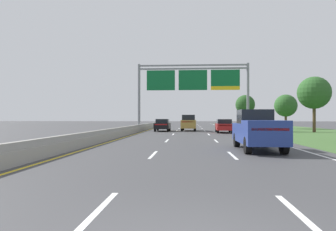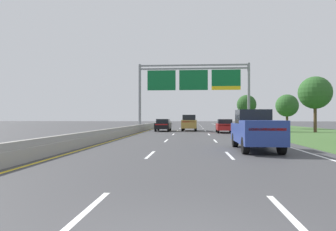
# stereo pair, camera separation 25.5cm
# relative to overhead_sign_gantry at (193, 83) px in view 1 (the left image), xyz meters

# --- Properties ---
(ground_plane) EXTENTS (220.00, 220.00, 0.00)m
(ground_plane) POSITION_rel_overhead_sign_gantry_xyz_m (-0.30, -3.07, -6.44)
(ground_plane) COLOR #3D3D3F
(lane_striping) EXTENTS (11.96, 106.00, 0.01)m
(lane_striping) POSITION_rel_overhead_sign_gantry_xyz_m (-0.30, -3.53, -6.43)
(lane_striping) COLOR white
(lane_striping) RESTS_ON ground
(grass_verge_right) EXTENTS (14.00, 110.00, 0.02)m
(grass_verge_right) POSITION_rel_overhead_sign_gantry_xyz_m (13.65, -3.07, -6.43)
(grass_verge_right) COLOR #3D602D
(grass_verge_right) RESTS_ON ground
(median_barrier_concrete) EXTENTS (0.60, 110.00, 0.85)m
(median_barrier_concrete) POSITION_rel_overhead_sign_gantry_xyz_m (-6.90, -3.07, -6.09)
(median_barrier_concrete) COLOR #99968E
(median_barrier_concrete) RESTS_ON ground
(overhead_sign_gantry) EXTENTS (15.06, 0.42, 9.07)m
(overhead_sign_gantry) POSITION_rel_overhead_sign_gantry_xyz_m (0.00, 0.00, 0.00)
(overhead_sign_gantry) COLOR gray
(overhead_sign_gantry) RESTS_ON ground
(pickup_truck_blue) EXTENTS (2.02, 5.41, 2.20)m
(pickup_truck_blue) POSITION_rel_overhead_sign_gantry_xyz_m (3.23, -25.09, -5.36)
(pickup_truck_blue) COLOR navy
(pickup_truck_blue) RESTS_ON ground
(car_black_left_lane_sedan) EXTENTS (1.87, 4.42, 1.57)m
(car_black_left_lane_sedan) POSITION_rel_overhead_sign_gantry_xyz_m (-3.92, -2.07, -5.62)
(car_black_left_lane_sedan) COLOR black
(car_black_left_lane_sedan) RESTS_ON ground
(car_red_right_lane_sedan) EXTENTS (1.94, 4.45, 1.57)m
(car_red_right_lane_sedan) POSITION_rel_overhead_sign_gantry_xyz_m (3.55, -5.66, -5.62)
(car_red_right_lane_sedan) COLOR maroon
(car_red_right_lane_sedan) RESTS_ON ground
(car_gold_centre_lane_suv) EXTENTS (2.04, 4.75, 2.11)m
(car_gold_centre_lane_suv) POSITION_rel_overhead_sign_gantry_xyz_m (-0.55, -0.88, -5.34)
(car_gold_centre_lane_suv) COLOR #A38438
(car_gold_centre_lane_suv) RESTS_ON ground
(roadside_tree_mid) EXTENTS (3.85, 3.85, 6.64)m
(roadside_tree_mid) POSITION_rel_overhead_sign_gantry_xyz_m (14.34, -4.04, -1.75)
(roadside_tree_mid) COLOR #4C3823
(roadside_tree_mid) RESTS_ON ground
(roadside_tree_far) EXTENTS (3.50, 3.50, 5.39)m
(roadside_tree_far) POSITION_rel_overhead_sign_gantry_xyz_m (14.63, 7.91, -2.81)
(roadside_tree_far) COLOR #4C3823
(roadside_tree_far) RESTS_ON ground
(roadside_tree_distant) EXTENTS (3.70, 3.70, 6.11)m
(roadside_tree_distant) POSITION_rel_overhead_sign_gantry_xyz_m (10.24, 18.73, -2.20)
(roadside_tree_distant) COLOR #4C3823
(roadside_tree_distant) RESTS_ON ground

